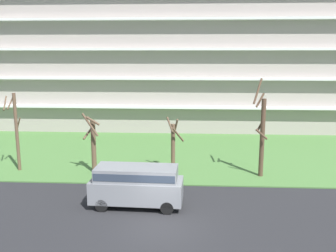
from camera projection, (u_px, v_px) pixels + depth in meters
The scene contains 8 objects.
ground at pixel (160, 227), 18.75m from camera, with size 160.00×160.00×0.00m, color #232326.
grass_lawn_strip at pixel (173, 153), 32.45m from camera, with size 80.00×16.00×0.08m, color #477238.
apartment_building at pixel (178, 50), 45.20m from camera, with size 43.74×14.54×18.09m.
tree_far_left at pixel (16, 130), 27.10m from camera, with size 1.20×1.32×5.83m.
tree_left at pixel (93, 144), 26.69m from camera, with size 1.34×1.37×4.55m.
tree_center at pixel (173, 145), 27.10m from camera, with size 1.34×1.21×4.16m.
tree_right at pixel (262, 134), 25.77m from camera, with size 1.10×1.39×6.95m.
van_gray_center_left at pixel (137, 183), 21.01m from camera, with size 5.28×2.20×2.36m.
Camera 1 is at (1.44, -17.35, 8.63)m, focal length 39.65 mm.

